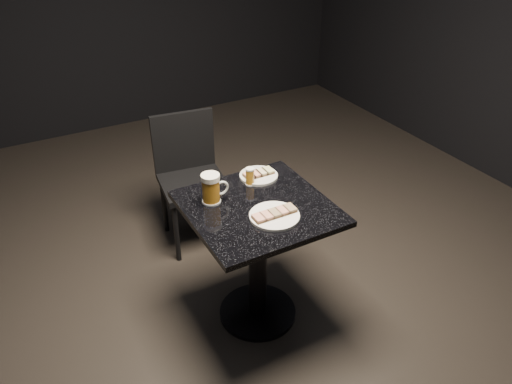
{
  "coord_description": "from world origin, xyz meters",
  "views": [
    {
      "loc": [
        -1.01,
        -1.82,
        2.13
      ],
      "look_at": [
        0.0,
        0.02,
        0.82
      ],
      "focal_mm": 35.0,
      "sensor_mm": 36.0,
      "label": 1
    }
  ],
  "objects_px": {
    "plate_small": "(259,176)",
    "plate_large": "(274,216)",
    "chair": "(190,172)",
    "table": "(258,244)",
    "beer_tumbler": "(250,176)",
    "beer_mug": "(212,188)"
  },
  "relations": [
    {
      "from": "beer_tumbler",
      "to": "plate_small",
      "type": "bearing_deg",
      "value": 30.79
    },
    {
      "from": "plate_small",
      "to": "plate_large",
      "type": "bearing_deg",
      "value": -107.86
    },
    {
      "from": "plate_large",
      "to": "plate_small",
      "type": "distance_m",
      "value": 0.39
    },
    {
      "from": "plate_large",
      "to": "plate_small",
      "type": "relative_size",
      "value": 1.17
    },
    {
      "from": "chair",
      "to": "plate_large",
      "type": "bearing_deg",
      "value": -87.86
    },
    {
      "from": "table",
      "to": "chair",
      "type": "relative_size",
      "value": 0.86
    },
    {
      "from": "plate_small",
      "to": "chair",
      "type": "distance_m",
      "value": 0.71
    },
    {
      "from": "plate_large",
      "to": "table",
      "type": "height_order",
      "value": "plate_large"
    },
    {
      "from": "plate_large",
      "to": "table",
      "type": "relative_size",
      "value": 0.33
    },
    {
      "from": "table",
      "to": "plate_large",
      "type": "bearing_deg",
      "value": -80.45
    },
    {
      "from": "table",
      "to": "beer_tumbler",
      "type": "height_order",
      "value": "beer_tumbler"
    },
    {
      "from": "plate_large",
      "to": "beer_tumbler",
      "type": "height_order",
      "value": "beer_tumbler"
    },
    {
      "from": "table",
      "to": "plate_small",
      "type": "bearing_deg",
      "value": 60.26
    },
    {
      "from": "plate_small",
      "to": "beer_tumbler",
      "type": "distance_m",
      "value": 0.1
    },
    {
      "from": "plate_large",
      "to": "table",
      "type": "xyz_separation_m",
      "value": [
        -0.02,
        0.13,
        -0.25
      ]
    },
    {
      "from": "plate_small",
      "to": "beer_mug",
      "type": "bearing_deg",
      "value": -162.19
    },
    {
      "from": "plate_large",
      "to": "table",
      "type": "distance_m",
      "value": 0.28
    },
    {
      "from": "plate_small",
      "to": "chair",
      "type": "relative_size",
      "value": 0.24
    },
    {
      "from": "table",
      "to": "beer_mug",
      "type": "distance_m",
      "value": 0.4
    },
    {
      "from": "plate_large",
      "to": "beer_tumbler",
      "type": "distance_m",
      "value": 0.33
    },
    {
      "from": "table",
      "to": "chair",
      "type": "height_order",
      "value": "chair"
    },
    {
      "from": "beer_tumbler",
      "to": "chair",
      "type": "bearing_deg",
      "value": 96.61
    }
  ]
}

